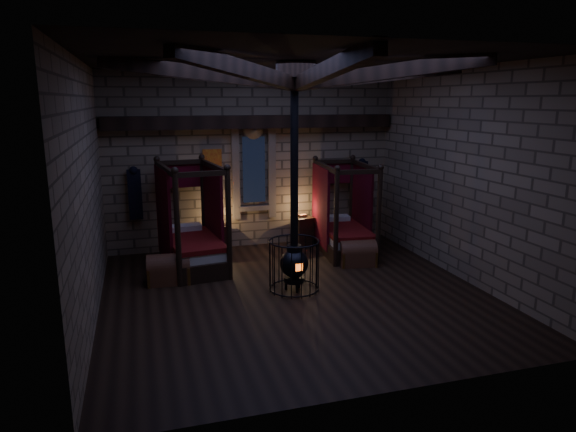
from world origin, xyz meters
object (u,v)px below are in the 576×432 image
object	(u,v)px
trunk_left	(169,270)
stove	(294,260)
bed_left	(192,242)
trunk_right	(357,254)
bed_right	(343,230)

from	to	relation	value
trunk_left	stove	world-z (taller)	stove
bed_left	trunk_right	world-z (taller)	bed_left
bed_left	stove	distance (m)	2.61
bed_left	trunk_right	xyz separation A→B (m)	(3.49, -0.92, -0.30)
bed_left	stove	world-z (taller)	stove
trunk_right	stove	world-z (taller)	stove
bed_right	trunk_right	size ratio (longest dim) A/B	2.49
bed_left	bed_right	size ratio (longest dim) A/B	1.07
bed_left	trunk_left	distance (m)	1.10
trunk_left	trunk_right	distance (m)	4.05
bed_left	bed_right	bearing A→B (deg)	-4.88
stove	bed_left	bearing A→B (deg)	126.58
trunk_left	stove	bearing A→B (deg)	-20.99
trunk_left	bed_right	bearing A→B (deg)	18.40
bed_right	trunk_left	size ratio (longest dim) A/B	2.45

